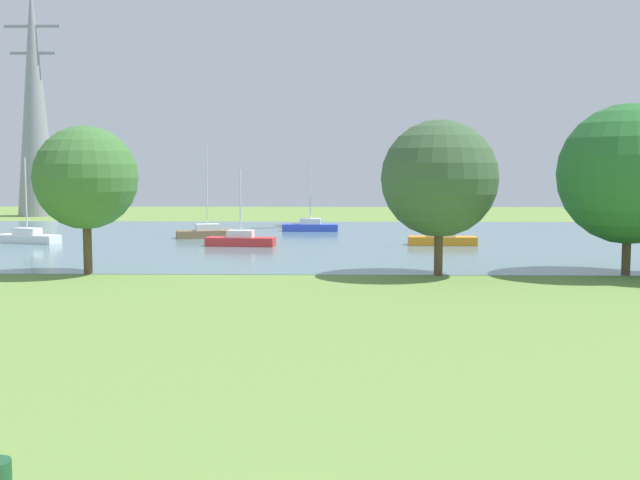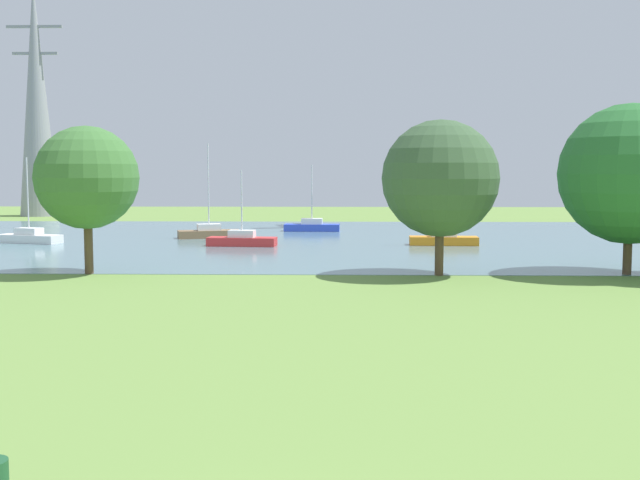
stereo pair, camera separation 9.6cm
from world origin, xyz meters
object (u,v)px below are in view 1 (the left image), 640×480
Objects in this scene: tree_east_far at (86,178)px; electricity_pylon at (34,98)px; sailboat_white at (27,237)px; sailboat_brown at (208,232)px; sailboat_orange at (442,239)px; tree_west_near at (439,179)px; tree_east_near at (629,174)px; sailboat_blue at (310,226)px; sailboat_red at (241,240)px.

electricity_pylon is (-21.96, 49.40, 8.57)m from tree_east_far.
tree_east_far is at bearing -59.07° from sailboat_white.
sailboat_orange is (17.62, -5.23, -0.00)m from sailboat_brown.
tree_east_far reaches higher than sailboat_orange.
tree_west_near is 0.90× the size of tree_east_near.
tree_east_near is (7.31, -15.13, 4.66)m from sailboat_orange.
tree_east_far reaches higher than sailboat_brown.
tree_west_near is at bearing -98.48° from sailboat_orange.
tree_east_far reaches higher than sailboat_white.
tree_east_near reaches higher than sailboat_brown.
sailboat_white reaches higher than sailboat_blue.
sailboat_red is at bearing -108.65° from sailboat_blue.
sailboat_brown is 0.93× the size of tree_west_near.
sailboat_brown is 0.84× the size of tree_east_near.
sailboat_blue is 0.73× the size of tree_west_near.
electricity_pylon reaches higher than sailboat_brown.
sailboat_white is 1.08× the size of sailboat_blue.
electricity_pylon is (-49.54, 48.99, 8.37)m from tree_east_near.
sailboat_brown reaches higher than sailboat_red.
sailboat_red is 0.85× the size of sailboat_white.
sailboat_white is (-15.82, 1.78, 0.01)m from sailboat_red.
tree_west_near is (11.91, -14.63, 4.46)m from sailboat_red.
sailboat_red is 0.67× the size of tree_west_near.
sailboat_white is 0.79× the size of tree_west_near.
sailboat_brown is 10.44m from sailboat_blue.
tree_east_near is (21.55, -14.15, 4.68)m from sailboat_red.
sailboat_brown is at bearing 140.77° from tree_east_near.
sailboat_red is at bearing 129.15° from tree_west_near.
sailboat_brown is 21.41m from tree_east_far.
sailboat_red is 15.92m from sailboat_white.
tree_east_near reaches higher than sailboat_white.
electricity_pylon reaches higher than tree_east_far.
sailboat_orange is 0.93× the size of tree_west_near.
sailboat_red is 0.70× the size of tree_east_far.
tree_east_far is 27.59m from tree_east_near.
sailboat_white is at bearing 178.48° from sailboat_orange.
electricity_pylon is (-24.61, 28.63, 13.04)m from sailboat_brown.
tree_east_far is (-10.47, -27.70, 4.48)m from sailboat_blue.
sailboat_blue is at bearing 29.28° from sailboat_white.
electricity_pylon is at bearing 128.78° from sailboat_red.
sailboat_brown is 26.23m from tree_west_near.
sailboat_brown reaches higher than sailboat_orange.
tree_west_near reaches higher than sailboat_white.
sailboat_orange is at bearing 3.93° from sailboat_red.
sailboat_white is 30.07m from sailboat_orange.
sailboat_blue reaches higher than sailboat_red.
sailboat_white is 23.23m from sailboat_blue.
sailboat_brown is 1.28× the size of sailboat_blue.
sailboat_orange is 0.27× the size of electricity_pylon.
sailboat_brown is 0.97× the size of tree_east_far.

